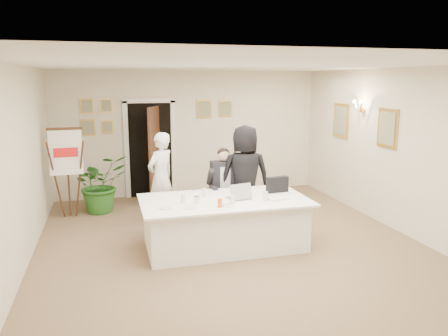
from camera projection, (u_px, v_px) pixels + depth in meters
floor at (232, 246)px, 6.91m from camera, size 7.00×7.00×0.00m
ceiling at (232, 65)px, 6.36m from camera, size 6.00×7.00×0.02m
wall_back at (189, 133)px, 9.95m from camera, size 6.00×0.10×2.80m
wall_front at (360, 238)px, 3.32m from camera, size 6.00×0.10×2.80m
wall_left at (18, 170)px, 5.87m from camera, size 0.10×7.00×2.80m
wall_right at (402, 151)px, 7.40m from camera, size 0.10×7.00×2.80m
doorway at (152, 152)px, 9.62m from camera, size 1.14×0.86×2.20m
pictures_back_wall at (154, 114)px, 9.63m from camera, size 3.40×0.06×0.80m
pictures_right_wall at (362, 124)px, 8.46m from camera, size 0.06×2.20×0.80m
wall_sconce at (360, 106)px, 8.38m from camera, size 0.20×0.30×0.24m
conference_table at (224, 223)px, 6.83m from camera, size 2.58×1.38×0.78m
seated_man at (224, 187)px, 7.78m from camera, size 0.68×0.71×1.43m
flip_chart at (68, 177)px, 8.22m from camera, size 0.60×0.39×1.70m
standing_man at (161, 177)px, 8.03m from camera, size 0.72×0.69×1.66m
standing_woman at (245, 177)px, 7.71m from camera, size 0.95×0.67×1.83m
potted_palm at (100, 184)px, 8.65m from camera, size 1.32×1.27×1.14m
laptop at (239, 190)px, 6.79m from camera, size 0.42×0.43×0.28m
laptop_bag at (277, 185)px, 7.16m from camera, size 0.38×0.14×0.26m
paper_stack at (278, 198)px, 6.74m from camera, size 0.34×0.27×0.03m
plate_left at (166, 208)px, 6.27m from camera, size 0.20×0.20×0.01m
plate_mid at (190, 207)px, 6.29m from camera, size 0.21×0.21×0.01m
plate_near at (228, 205)px, 6.40m from camera, size 0.25×0.25×0.01m
glass_a at (183, 199)px, 6.52m from camera, size 0.07×0.07×0.14m
glass_b at (233, 200)px, 6.46m from camera, size 0.07×0.07×0.14m
glass_c at (266, 196)px, 6.66m from camera, size 0.08×0.08×0.14m
glass_d at (204, 193)px, 6.86m from camera, size 0.08×0.08×0.14m
oj_glass at (220, 203)px, 6.31m from camera, size 0.08×0.08×0.13m
steel_jug at (196, 200)px, 6.50m from camera, size 0.09×0.09×0.11m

